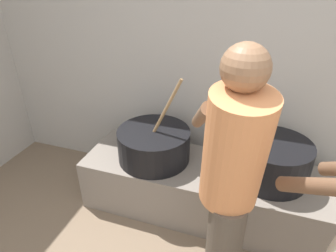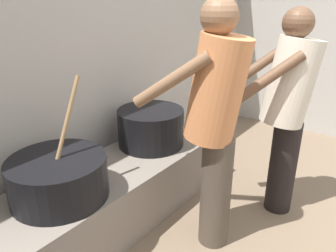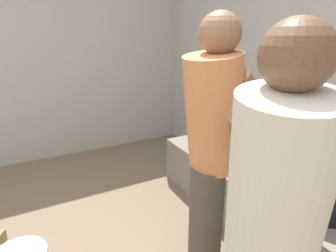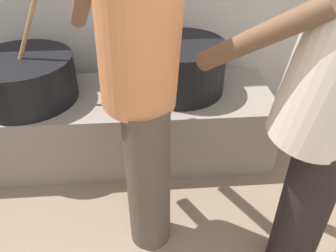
# 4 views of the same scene
# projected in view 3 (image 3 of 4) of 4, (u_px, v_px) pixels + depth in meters

# --- Properties ---
(hearth_ledge) EXTENTS (2.01, 0.60, 0.44)m
(hearth_ledge) POSITION_uv_depth(u_px,v_px,m) (258.00, 198.00, 2.19)
(hearth_ledge) COLOR slate
(hearth_ledge) RESTS_ON ground_plane
(cooking_pot_main) EXTENTS (0.58, 0.58, 0.71)m
(cooking_pot_main) POSITION_uv_depth(u_px,v_px,m) (224.00, 140.00, 2.45)
(cooking_pot_main) COLOR black
(cooking_pot_main) RESTS_ON hearth_ledge
(cooking_pot_secondary) EXTENTS (0.53, 0.53, 0.30)m
(cooking_pot_secondary) POSITION_uv_depth(u_px,v_px,m) (323.00, 182.00, 1.71)
(cooking_pot_secondary) COLOR black
(cooking_pot_secondary) RESTS_ON hearth_ledge
(cook_in_cream_shirt) EXTENTS (0.67, 0.68, 1.51)m
(cook_in_cream_shirt) POSITION_uv_depth(u_px,v_px,m) (272.00, 230.00, 0.89)
(cook_in_cream_shirt) COLOR black
(cook_in_cream_shirt) RESTS_ON ground_plane
(cook_in_orange_shirt) EXTENTS (0.51, 0.72, 1.57)m
(cook_in_orange_shirt) POSITION_uv_depth(u_px,v_px,m) (213.00, 143.00, 1.49)
(cook_in_orange_shirt) COLOR #4C4238
(cook_in_orange_shirt) RESTS_ON ground_plane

